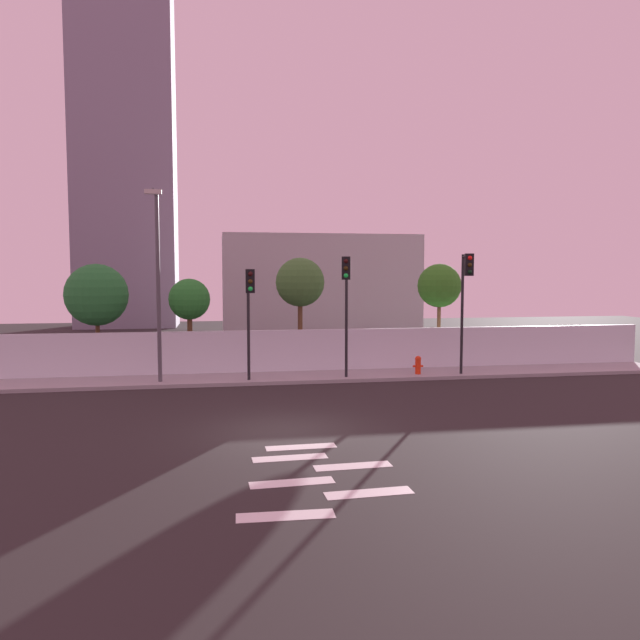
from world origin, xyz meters
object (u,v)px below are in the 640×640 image
at_px(traffic_light_left, 466,288).
at_px(traffic_light_right, 249,300).
at_px(roadside_tree_midright, 300,283).
at_px(roadside_tree_leftmost, 97,295).
at_px(street_lamp_curbside, 158,273).
at_px(roadside_tree_rightmost, 439,286).
at_px(roadside_tree_midleft, 189,300).
at_px(traffic_light_center, 346,291).
at_px(fire_hydrant, 418,364).

distance_m(traffic_light_left, traffic_light_right, 8.91).
height_order(traffic_light_left, roadside_tree_midright, traffic_light_left).
distance_m(traffic_light_left, roadside_tree_midright, 7.50).
bearing_deg(roadside_tree_leftmost, street_lamp_curbside, -49.50).
xyz_separation_m(roadside_tree_midright, roadside_tree_rightmost, (6.74, 0.00, -0.17)).
bearing_deg(roadside_tree_midleft, roadside_tree_midright, 0.00).
bearing_deg(traffic_light_left, roadside_tree_midright, 148.15).
bearing_deg(roadside_tree_rightmost, traffic_light_right, -156.17).
bearing_deg(roadside_tree_midright, traffic_light_center, -71.41).
height_order(fire_hydrant, roadside_tree_midleft, roadside_tree_midleft).
distance_m(street_lamp_curbside, roadside_tree_rightmost, 13.22).
bearing_deg(roadside_tree_midleft, roadside_tree_rightmost, 0.00).
bearing_deg(roadside_tree_leftmost, fire_hydrant, -13.33).
relative_size(traffic_light_right, roadside_tree_midleft, 1.06).
distance_m(roadside_tree_midleft, roadside_tree_rightmost, 11.75).
height_order(traffic_light_right, roadside_tree_midright, roadside_tree_midright).
xyz_separation_m(traffic_light_right, roadside_tree_rightmost, (9.27, 4.09, 0.41)).
height_order(roadside_tree_leftmost, roadside_tree_midright, roadside_tree_midright).
bearing_deg(fire_hydrant, roadside_tree_rightmost, 56.49).
bearing_deg(street_lamp_curbside, roadside_tree_midleft, 73.44).
relative_size(fire_hydrant, roadside_tree_rightmost, 0.16).
bearing_deg(roadside_tree_midright, fire_hydrant, -34.86).
height_order(traffic_light_left, traffic_light_center, traffic_light_left).
height_order(fire_hydrant, roadside_tree_midright, roadside_tree_midright).
height_order(street_lamp_curbside, roadside_tree_midright, street_lamp_curbside).
bearing_deg(roadside_tree_midright, traffic_light_right, -121.75).
relative_size(traffic_light_center, fire_hydrant, 6.34).
xyz_separation_m(traffic_light_center, roadside_tree_leftmost, (-10.27, 3.94, -0.25)).
distance_m(street_lamp_curbside, roadside_tree_leftmost, 4.61).
bearing_deg(roadside_tree_leftmost, roadside_tree_rightmost, 0.00).
relative_size(traffic_light_right, street_lamp_curbside, 0.60).
distance_m(street_lamp_curbside, fire_hydrant, 11.31).
height_order(roadside_tree_midleft, roadside_tree_rightmost, roadside_tree_rightmost).
bearing_deg(fire_hydrant, roadside_tree_midright, 145.14).
relative_size(traffic_light_left, roadside_tree_leftmost, 1.05).
relative_size(street_lamp_curbside, roadside_tree_rightmost, 1.51).
height_order(roadside_tree_leftmost, roadside_tree_midleft, roadside_tree_leftmost).
relative_size(traffic_light_left, traffic_light_center, 1.03).
bearing_deg(traffic_light_left, street_lamp_curbside, 177.57).
xyz_separation_m(traffic_light_left, fire_hydrant, (-1.76, 0.74, -3.25)).
relative_size(street_lamp_curbside, fire_hydrant, 9.48).
bearing_deg(roadside_tree_midright, traffic_light_left, -31.85).
relative_size(traffic_light_right, fire_hydrant, 5.71).
height_order(roadside_tree_midright, roadside_tree_rightmost, roadside_tree_midright).
relative_size(traffic_light_center, roadside_tree_rightmost, 1.01).
distance_m(traffic_light_left, roadside_tree_rightmost, 3.97).
xyz_separation_m(traffic_light_right, fire_hydrant, (7.14, 0.88, -2.83)).
xyz_separation_m(fire_hydrant, roadside_tree_midleft, (-9.61, 3.21, 2.66)).
bearing_deg(traffic_light_center, street_lamp_curbside, 176.04).
bearing_deg(roadside_tree_midright, roadside_tree_leftmost, 180.00).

